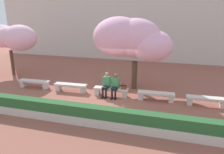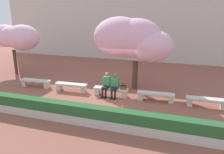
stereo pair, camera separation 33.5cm
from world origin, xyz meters
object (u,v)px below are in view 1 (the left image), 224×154
(handbag, at_px, (124,87))
(stone_bench_near_east, at_px, (156,95))
(stone_bench_west_end, at_px, (34,83))
(cherry_tree_secondary, at_px, (11,37))
(person_seated_left, at_px, (106,83))
(stone_bench_center, at_px, (111,90))
(cherry_tree_main, at_px, (132,39))
(stone_bench_east_end, at_px, (206,100))
(stone_bench_near_west, at_px, (71,86))
(person_seated_right, at_px, (115,84))

(handbag, bearing_deg, stone_bench_near_east, 0.54)
(stone_bench_west_end, bearing_deg, cherry_tree_secondary, 144.70)
(stone_bench_near_east, relative_size, person_seated_left, 1.45)
(stone_bench_center, bearing_deg, stone_bench_near_east, 0.00)
(stone_bench_near_east, height_order, cherry_tree_main, cherry_tree_main)
(cherry_tree_main, bearing_deg, stone_bench_center, -119.62)
(stone_bench_east_end, height_order, handbag, handbag)
(handbag, relative_size, cherry_tree_secondary, 0.09)
(stone_bench_east_end, xyz_separation_m, person_seated_left, (-5.00, -0.05, 0.39))
(stone_bench_near_west, distance_m, stone_bench_near_east, 4.76)
(stone_bench_near_west, bearing_deg, stone_bench_near_east, 0.00)
(stone_bench_center, height_order, cherry_tree_main, cherry_tree_main)
(handbag, relative_size, cherry_tree_main, 0.08)
(stone_bench_east_end, height_order, cherry_tree_main, cherry_tree_main)
(stone_bench_near_east, xyz_separation_m, handbag, (-1.69, -0.02, 0.27))
(stone_bench_near_west, relative_size, cherry_tree_main, 0.42)
(stone_bench_west_end, distance_m, cherry_tree_secondary, 4.42)
(person_seated_left, distance_m, cherry_tree_secondary, 8.13)
(cherry_tree_secondary, bearing_deg, stone_bench_near_west, -21.74)
(stone_bench_west_end, bearing_deg, stone_bench_near_east, 0.00)
(person_seated_right, xyz_separation_m, cherry_tree_main, (0.57, 1.49, 2.18))
(person_seated_right, bearing_deg, cherry_tree_secondary, 164.58)
(cherry_tree_secondary, bearing_deg, stone_bench_near_east, -12.01)
(cherry_tree_main, bearing_deg, stone_bench_near_west, -155.77)
(person_seated_left, xyz_separation_m, handbag, (0.93, 0.04, -0.12))
(stone_bench_west_end, distance_m, person_seated_left, 4.53)
(person_seated_right, distance_m, handbag, 0.46)
(stone_bench_east_end, height_order, cherry_tree_secondary, cherry_tree_secondary)
(cherry_tree_main, bearing_deg, handbag, -94.99)
(stone_bench_east_end, xyz_separation_m, cherry_tree_main, (-3.94, 1.44, 2.57))
(stone_bench_near_west, bearing_deg, person_seated_right, -1.17)
(stone_bench_center, xyz_separation_m, stone_bench_near_east, (2.38, 0.00, 0.00))
(stone_bench_near_east, height_order, handbag, handbag)
(person_seated_right, bearing_deg, stone_bench_center, 167.58)
(stone_bench_near_west, distance_m, person_seated_left, 2.17)
(person_seated_right, relative_size, cherry_tree_main, 0.29)
(stone_bench_east_end, bearing_deg, cherry_tree_main, 159.94)
(stone_bench_near_west, distance_m, cherry_tree_secondary, 6.31)
(stone_bench_near_west, xyz_separation_m, stone_bench_center, (2.38, 0.00, 0.00))
(handbag, bearing_deg, stone_bench_near_west, 179.70)
(person_seated_right, bearing_deg, stone_bench_near_east, 1.44)
(stone_bench_west_end, bearing_deg, person_seated_left, -0.68)
(stone_bench_center, height_order, person_seated_left, person_seated_left)
(stone_bench_center, bearing_deg, handbag, -1.32)
(person_seated_right, relative_size, handbag, 3.81)
(person_seated_right, xyz_separation_m, handbag, (0.45, 0.04, -0.12))
(stone_bench_near_west, height_order, stone_bench_east_end, same)
(stone_bench_center, distance_m, stone_bench_near_east, 2.38)
(stone_bench_near_east, relative_size, handbag, 5.50)
(stone_bench_east_end, relative_size, cherry_tree_main, 0.42)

